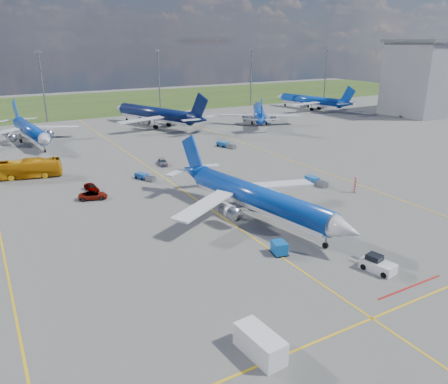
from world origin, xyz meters
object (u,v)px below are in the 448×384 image
bg_jet_ene (310,109)px  main_airliner (257,219)px  bg_jet_n (156,126)px  pushback_tug (377,265)px  baggage_tug_e (226,145)px  service_car_a (92,187)px  bg_jet_ne (259,123)px  uld_container (279,248)px  service_car_b (93,195)px  bg_jet_nnw (33,143)px  warning_post (355,184)px  baggage_tug_c (145,177)px  baggage_tug_w (316,181)px  apron_bus (26,169)px  service_car_c (163,162)px  service_van (260,344)px

bg_jet_ene → main_airliner: main_airliner is taller
bg_jet_n → pushback_tug: bg_jet_n is taller
bg_jet_n → baggage_tug_e: bg_jet_n is taller
pushback_tug → service_car_a: size_ratio=1.40×
bg_jet_ne → main_airliner: (-45.89, -67.85, 0.00)m
bg_jet_ene → uld_container: size_ratio=18.82×
uld_container → baggage_tug_e: size_ratio=0.36×
service_car_b → bg_jet_nnw: bearing=18.9°
service_car_b → warning_post: bearing=-100.1°
bg_jet_ne → bg_jet_ene: bg_jet_ene is taller
pushback_tug → uld_container: 11.72m
main_airliner → pushback_tug: main_airliner is taller
bg_jet_n → baggage_tug_c: 56.05m
baggage_tug_w → pushback_tug: bearing=-118.6°
warning_post → bg_jet_nnw: bg_jet_nnw is taller
warning_post → main_airliner: size_ratio=0.08×
apron_bus → service_car_a: apron_bus is taller
bg_jet_nnw → baggage_tug_c: 47.31m
service_car_a → baggage_tug_w: size_ratio=0.76×
bg_jet_ene → service_car_c: bearing=17.4°
bg_jet_ene → apron_bus: bearing=8.8°
bg_jet_ne → service_van: bg_jet_ne is taller
uld_container → service_van: 19.15m
bg_jet_ene → apron_bus: size_ratio=2.85×
service_car_b → service_car_c: size_ratio=1.10×
warning_post → baggage_tug_c: size_ratio=0.61×
main_airliner → service_van: bearing=-133.3°
service_car_a → baggage_tug_e: bearing=15.7°
bg_jet_ene → baggage_tug_e: (-61.13, -39.90, 0.58)m
bg_jet_ne → uld_container: bearing=89.7°
bg_jet_n → service_car_b: bearing=39.7°
bg_jet_ne → uld_container: (-49.77, -78.64, 0.81)m
pushback_tug → service_car_b: (-22.85, 40.97, -0.08)m
uld_container → baggage_tug_w: (22.90, 19.64, -0.26)m
uld_container → baggage_tug_w: size_ratio=0.39×
bg_jet_nnw → bg_jet_n: 37.57m
apron_bus → service_car_c: size_ratio=3.08×
apron_bus → baggage_tug_c: size_ratio=2.72×
warning_post → baggage_tug_w: warning_post is taller
warning_post → bg_jet_ne: bearing=70.0°
service_van → bg_jet_nnw: bearing=89.1°
service_van → baggage_tug_w: (35.55, 34.01, -0.54)m
bg_jet_n → apron_bus: size_ratio=3.29×
bg_jet_ene → baggage_tug_c: size_ratio=7.76×
service_van → apron_bus: 65.96m
warning_post → service_car_b: warning_post is taller
bg_jet_n → warning_post: bearing=75.5°
warning_post → baggage_tug_w: (-2.79, 7.17, -0.95)m
service_van → baggage_tug_c: 53.21m
main_airliner → uld_container: bearing=-119.8°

